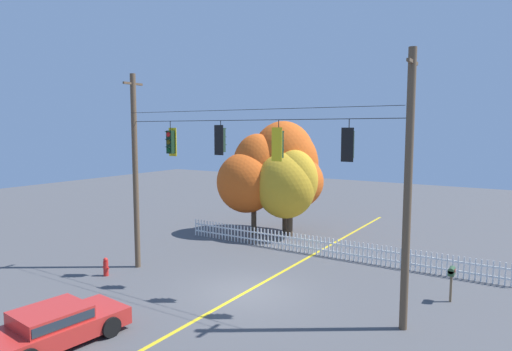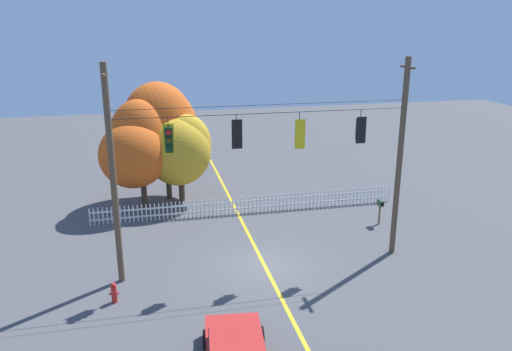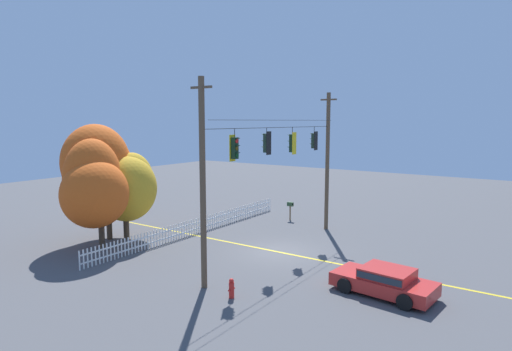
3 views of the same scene
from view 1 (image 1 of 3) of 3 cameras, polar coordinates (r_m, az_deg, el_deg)
The scene contains 14 objects.
ground at distance 18.37m, azimuth -1.28°, elevation -14.71°, with size 80.00×80.00×0.00m, color #4C4C4F.
lane_centerline_stripe at distance 18.37m, azimuth -1.28°, elevation -14.70°, with size 0.16×36.00×0.01m, color gold.
signal_support_span at distance 17.29m, azimuth -1.31°, elevation -0.33°, with size 12.54×1.10×8.99m.
traffic_signal_eastbound_side at distance 19.64m, azimuth -10.87°, elevation 4.25°, with size 0.43×0.38×1.52m.
traffic_signal_northbound_primary at distance 17.88m, azimuth -4.56°, elevation 4.57°, with size 0.43×0.38×1.38m.
traffic_signal_westbound_side at distance 16.43m, azimuth 2.89°, elevation 4.03°, with size 0.43×0.38×1.52m.
traffic_signal_northbound_secondary at distance 15.29m, azimuth 11.79°, elevation 3.91°, with size 0.43×0.38×1.44m.
white_picket_fence at distance 23.31m, azimuth 8.80°, elevation -9.01°, with size 17.16×0.06×0.99m.
autumn_maple_near_fence at distance 27.54m, azimuth -0.59°, elevation 0.03°, with size 3.94×3.70×6.21m.
autumn_maple_mid at distance 27.83m, azimuth 3.98°, elevation 1.03°, with size 4.91×4.49×7.00m.
autumn_oak_far_east at distance 26.42m, azimuth 4.15°, elevation -1.07°, with size 3.83×3.08×5.28m.
parked_car at distance 15.40m, azimuth -24.43°, elevation -17.04°, with size 2.36×4.29×1.15m.
fire_hydrant at distance 21.20m, azimuth -18.69°, elevation -11.03°, with size 0.38×0.22×0.82m.
roadside_mailbox at distance 18.57m, azimuth 23.78°, elevation -11.43°, with size 0.25×0.44×1.35m.
Camera 1 is at (9.52, -14.32, 6.48)m, focal length 31.20 mm.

